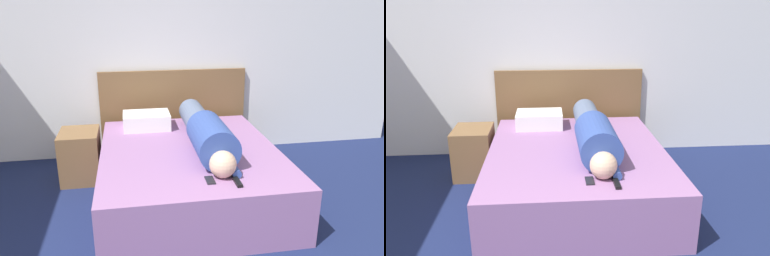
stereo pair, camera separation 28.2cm
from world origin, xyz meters
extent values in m
cube|color=white|center=(0.00, 3.51, 1.30)|extent=(6.19, 0.06, 2.60)
cube|color=#936699|center=(0.19, 2.31, 0.24)|extent=(1.62, 1.96, 0.49)
cube|color=brown|center=(0.19, 3.44, 0.52)|extent=(1.74, 0.04, 1.03)
cube|color=brown|center=(-0.86, 2.87, 0.26)|extent=(0.39, 0.47, 0.52)
sphere|color=#DBB293|center=(0.35, 1.67, 0.59)|extent=(0.21, 0.21, 0.21)
cylinder|color=#334C99|center=(0.35, 2.06, 0.66)|extent=(0.34, 0.65, 0.34)
cylinder|color=slate|center=(0.35, 2.78, 0.62)|extent=(0.26, 0.78, 0.26)
cylinder|color=#334C99|center=(0.45, 1.72, 0.52)|extent=(0.07, 0.22, 0.07)
cube|color=white|center=(-0.16, 3.00, 0.57)|extent=(0.50, 0.36, 0.17)
cube|color=black|center=(0.43, 1.54, 0.50)|extent=(0.04, 0.15, 0.02)
cube|color=black|center=(0.24, 1.62, 0.49)|extent=(0.06, 0.13, 0.01)
camera|label=1|loc=(-0.34, -0.89, 1.76)|focal=35.00mm
camera|label=2|loc=(-0.06, -0.93, 1.76)|focal=35.00mm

